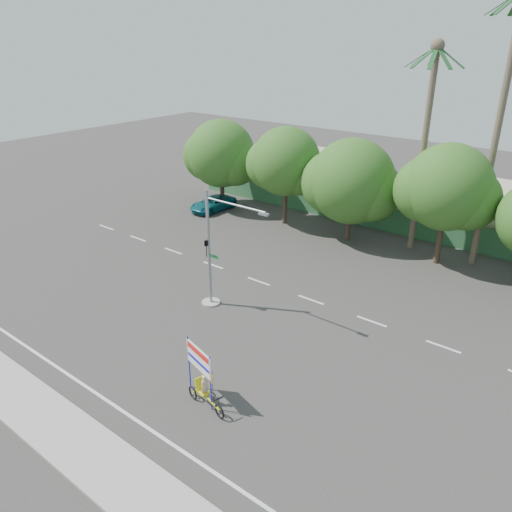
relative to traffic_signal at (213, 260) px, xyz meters
The scene contains 14 objects.
ground 5.40m from the traffic_signal, 61.13° to the right, with size 120.00×120.00×0.00m, color #33302D.
sidewalk_near 12.04m from the traffic_signal, 79.17° to the right, with size 50.00×2.40×0.12m, color gray.
fence 17.76m from the traffic_signal, 82.85° to the left, with size 38.00×0.08×2.00m, color #336B3D.
building_left 23.38m from the traffic_signal, 109.52° to the left, with size 12.00×8.00×4.00m, color #B4A68F.
building_right 24.29m from the traffic_signal, 65.15° to the left, with size 14.00×8.00×3.60m, color #B4A68F.
tree_far_left 18.45m from the traffic_signal, 130.22° to the left, with size 7.14×6.00×7.96m.
tree_left 14.99m from the traffic_signal, 109.08° to the left, with size 6.66×5.60×8.07m.
tree_center 14.15m from the traffic_signal, 85.33° to the left, with size 7.62×6.40×7.85m.
tree_right 16.38m from the traffic_signal, 59.83° to the left, with size 6.90×5.80×8.36m.
palm_tall 20.04m from the traffic_signal, 56.69° to the left, with size 3.73×3.79×17.45m.
palm_short 17.56m from the traffic_signal, 69.84° to the left, with size 3.73×3.79×14.45m.
traffic_signal is the anchor object (origin of this frame).
trike_billboard 8.69m from the traffic_signal, 50.69° to the right, with size 2.72×1.06×2.75m.
pickup_truck 17.52m from the traffic_signal, 132.89° to the left, with size 2.10×4.56×1.27m, color #0E5A64.
Camera 1 is at (15.66, -14.82, 14.70)m, focal length 35.00 mm.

